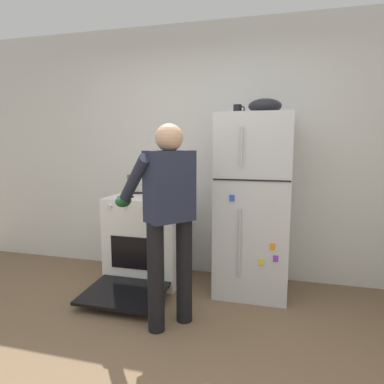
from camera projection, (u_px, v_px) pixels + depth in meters
name	position (u px, v px, depth m)	size (l,w,h in m)	color
kitchen_wall_back	(209.00, 152.00, 3.72)	(6.00, 0.10, 2.70)	silver
refrigerator	(254.00, 205.00, 3.29)	(0.68, 0.72, 1.72)	silver
stove_range	(148.00, 239.00, 3.62)	(0.76, 1.22, 0.91)	white
person_cook	(167.00, 208.00, 2.63)	(0.70, 0.72, 1.60)	black
red_pot	(160.00, 191.00, 3.47)	(0.36, 0.26, 0.12)	red
coffee_mug	(238.00, 110.00, 3.25)	(0.11, 0.08, 0.10)	black
pepper_mill	(129.00, 183.00, 3.82)	(0.05, 0.05, 0.19)	brown
mixing_bowl	(265.00, 106.00, 3.13)	(0.31, 0.31, 0.14)	black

